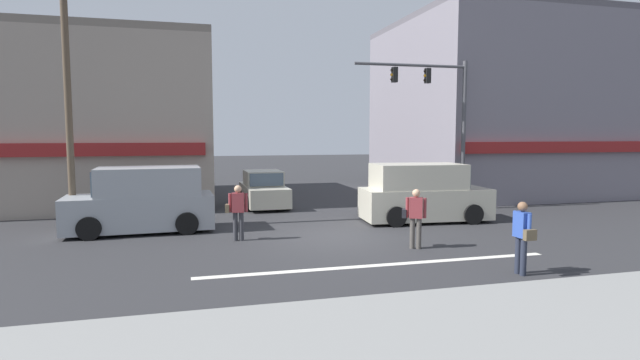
% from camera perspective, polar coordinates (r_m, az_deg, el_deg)
% --- Properties ---
extents(ground_plane, '(120.00, 120.00, 0.00)m').
position_cam_1_polar(ground_plane, '(15.62, 2.21, -6.50)').
color(ground_plane, '#2B2B2D').
extents(lane_marking_stripe, '(9.00, 0.24, 0.01)m').
position_cam_1_polar(lane_marking_stripe, '(12.41, 7.04, -9.62)').
color(lane_marking_stripe, silver).
rests_on(lane_marking_stripe, ground).
extents(sidewalk_curb, '(40.00, 5.00, 0.16)m').
position_cam_1_polar(sidewalk_curb, '(8.21, 20.84, -17.29)').
color(sidewalk_curb, gray).
rests_on(sidewalk_curb, ground).
extents(building_left_block, '(13.29, 11.13, 7.50)m').
position_cam_1_polar(building_left_block, '(26.59, -27.26, 5.89)').
color(building_left_block, gray).
rests_on(building_left_block, ground).
extents(building_right_corner, '(11.56, 10.62, 9.26)m').
position_cam_1_polar(building_right_corner, '(29.63, 19.97, 7.74)').
color(building_right_corner, slate).
rests_on(building_right_corner, ground).
extents(utility_pole_near_left, '(1.40, 0.22, 8.88)m').
position_cam_1_polar(utility_pole_near_left, '(18.04, -26.89, 9.18)').
color(utility_pole_near_left, brown).
rests_on(utility_pole_near_left, ground).
extents(utility_pole_far_right, '(1.40, 0.22, 8.30)m').
position_cam_1_polar(utility_pole_far_right, '(25.47, 13.11, 7.63)').
color(utility_pole_far_right, brown).
rests_on(utility_pole_far_right, ground).
extents(traffic_light_mast, '(4.89, 0.27, 6.20)m').
position_cam_1_polar(traffic_light_mast, '(21.36, 13.84, 7.77)').
color(traffic_light_mast, '#47474C').
rests_on(traffic_light_mast, ground).
extents(van_crossing_rightbound, '(4.67, 2.19, 2.11)m').
position_cam_1_polar(van_crossing_rightbound, '(17.22, -19.57, -2.31)').
color(van_crossing_rightbound, '#999EA3').
rests_on(van_crossing_rightbound, ground).
extents(van_approaching_near, '(4.73, 2.31, 2.11)m').
position_cam_1_polar(van_approaching_near, '(18.56, 11.67, -1.59)').
color(van_approaching_near, '#B7B29E').
rests_on(van_approaching_near, ground).
extents(sedan_parked_curbside, '(1.91, 4.12, 1.58)m').
position_cam_1_polar(sedan_parked_curbside, '(22.16, -6.48, -1.18)').
color(sedan_parked_curbside, '#B7B29E').
rests_on(sedan_parked_curbside, ground).
extents(pedestrian_foreground_with_bag, '(0.29, 0.67, 1.67)m').
position_cam_1_polar(pedestrian_foreground_with_bag, '(12.18, 22.11, -5.68)').
color(pedestrian_foreground_with_bag, '#232838').
rests_on(pedestrian_foreground_with_bag, ground).
extents(pedestrian_mid_crossing, '(0.64, 0.53, 1.67)m').
position_cam_1_polar(pedestrian_mid_crossing, '(14.12, 10.81, -3.93)').
color(pedestrian_mid_crossing, '#4C4742').
rests_on(pedestrian_mid_crossing, ground).
extents(pedestrian_far_side, '(0.67, 0.38, 1.67)m').
position_cam_1_polar(pedestrian_far_side, '(15.09, -9.42, -3.31)').
color(pedestrian_far_side, '#333338').
rests_on(pedestrian_far_side, ground).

